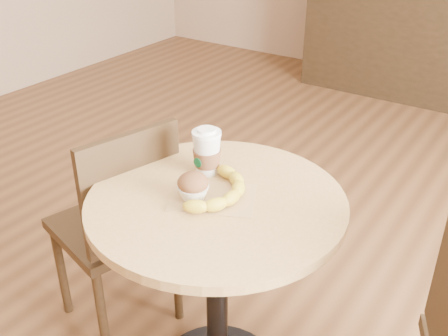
# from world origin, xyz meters

# --- Properties ---
(cafe_table) EXTENTS (0.76, 0.76, 0.75)m
(cafe_table) POSITION_xyz_m (0.06, -0.07, 0.55)
(cafe_table) COLOR black
(cafe_table) RESTS_ON ground
(chair_left) EXTENTS (0.47, 0.47, 0.87)m
(chair_left) POSITION_xyz_m (-0.38, -0.04, 0.48)
(chair_left) COLOR #312111
(chair_left) RESTS_ON ground
(kraft_bag) EXTENTS (0.29, 0.27, 0.00)m
(kraft_bag) POSITION_xyz_m (0.05, -0.07, 0.75)
(kraft_bag) COLOR tan
(kraft_bag) RESTS_ON cafe_table
(coffee_cup) EXTENTS (0.09, 0.09, 0.15)m
(coffee_cup) POSITION_xyz_m (-0.05, 0.04, 0.82)
(coffee_cup) COLOR silver
(coffee_cup) RESTS_ON cafe_table
(muffin) EXTENTS (0.09, 0.09, 0.08)m
(muffin) POSITION_xyz_m (0.01, -0.11, 0.79)
(muffin) COLOR white
(muffin) RESTS_ON kraft_bag
(banana) EXTENTS (0.19, 0.30, 0.04)m
(banana) POSITION_xyz_m (0.07, -0.06, 0.77)
(banana) COLOR gold
(banana) RESTS_ON kraft_bag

